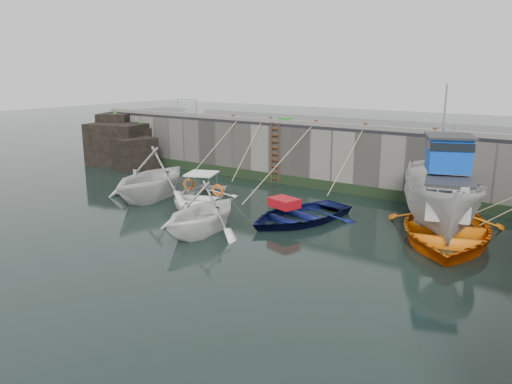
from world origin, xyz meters
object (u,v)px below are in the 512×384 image
Objects in this scene: bollard_b at (271,120)px; bollard_e at (435,131)px; boat_far_orange at (445,228)px; boat_near_white at (152,198)px; boat_near_blue at (199,202)px; bollard_c at (316,123)px; boat_near_blacktrim at (202,232)px; ladder at (275,153)px; bollard_a at (233,117)px; bollard_d at (365,126)px; boat_near_navy at (298,220)px; boat_far_white at (442,199)px; fish_crate at (285,120)px.

bollard_b and bollard_e have the same top height.
boat_near_white is at bearing 173.92° from boat_far_orange.
boat_near_blue is at bearing -92.49° from bollard_b.
boat_far_orange reaches higher than bollard_c.
boat_near_blacktrim is 14.90× the size of bollard_b.
boat_near_white is (-2.94, -6.03, -1.59)m from ladder.
bollard_d is at bearing 0.00° from bollard_a.
boat_near_navy is 7.33m from bollard_e.
bollard_e is (8.74, 5.60, 3.30)m from boat_near_blue.
boat_near_navy is 17.29× the size of bollard_c.
boat_far_white is 1.00× the size of boat_far_orange.
boat_near_blue is 8.54m from bollard_d.
bollard_e reaches higher than boat_near_white.
boat_far_white reaches higher than boat_far_orange.
bollard_c and bollard_d have the same top height.
bollard_c is (-7.65, 4.47, 2.87)m from boat_far_orange.
boat_near_blue is at bearing -117.72° from bollard_c.
bollard_a is at bearing 78.11° from boat_near_white.
bollard_d is (5.30, 0.00, 0.00)m from bollard_b.
bollard_c is (1.87, -0.05, -0.00)m from fish_crate.
bollard_e is at bearing 0.00° from bollard_c.
boat_near_blue is 10.66m from boat_far_orange.
boat_near_navy is (2.20, 3.31, 0.00)m from boat_near_blacktrim.
ladder is 0.71× the size of boat_near_blue.
bollard_b is at bearing 101.01° from boat_near_blacktrim.
ladder is 5.24× the size of fish_crate.
bollard_b is (-4.95, 5.50, 3.30)m from boat_near_navy.
boat_near_white is 18.38× the size of bollard_e.
bollard_b is at bearing 56.61° from boat_near_white.
boat_near_blacktrim is at bearing -72.69° from bollard_b.
boat_far_white is at bearing -17.43° from ladder.
bollard_d is at bearing 23.59° from boat_near_blue.
boat_near_white is at bearing -149.80° from bollard_e.
boat_near_navy is 17.29× the size of bollard_b.
boat_near_blacktrim is at bearing -64.06° from fish_crate.
ladder is at bearing -116.70° from fish_crate.
boat_far_orange is 10.92m from fish_crate.
boat_near_blacktrim is at bearing -75.16° from ladder.
boat_near_white is 7.44m from boat_near_navy.
boat_near_navy is (4.45, -5.16, -1.59)m from ladder.
ladder is at bearing -33.86° from bollard_b.
boat_near_blue is 0.61× the size of boat_far_orange.
bollard_a and bollard_d have the same top height.
bollard_d is (2.55, 8.81, 3.30)m from boat_near_blacktrim.
boat_near_blue is 16.16× the size of bollard_c.
bollard_b is at bearing 180.00° from bollard_d.
bollard_b is at bearing 0.00° from bollard_a.
boat_far_orange is at bearing 26.49° from boat_near_navy.
boat_far_white reaches higher than boat_near_blacktrim.
fish_crate and bollard_e have the same top height.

